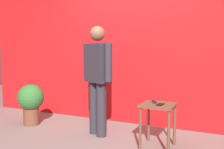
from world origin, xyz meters
The scene contains 7 objects.
ground_plane centered at (0.00, 0.00, 0.00)m, with size 12.00×12.00×0.00m, color gray.
back_wall_red centered at (0.00, 1.33, 1.39)m, with size 5.84×0.12×2.78m, color red.
standing_person centered at (-0.08, 0.50, 0.90)m, with size 0.61×0.39×1.61m.
side_table centered at (0.86, 0.39, 0.46)m, with size 0.42×0.42×0.57m.
cell_phone centered at (0.90, 0.35, 0.58)m, with size 0.07×0.14×0.01m, color black.
tv_remote centered at (0.79, 0.47, 0.58)m, with size 0.04×0.17×0.02m, color black.
potted_plant centered at (-1.35, 0.48, 0.41)m, with size 0.44×0.44×0.69m.
Camera 1 is at (1.68, -2.75, 1.24)m, focal length 40.64 mm.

